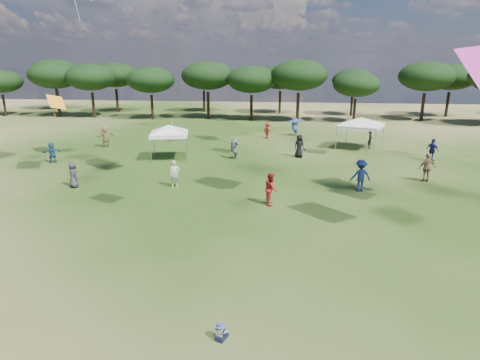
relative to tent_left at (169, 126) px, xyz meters
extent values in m
cylinder|color=black|center=(-30.22, 22.60, -1.05)|extent=(0.33, 0.33, 2.92)
ellipsoid|color=black|center=(-30.22, 22.60, 2.16)|extent=(5.67, 5.67, 3.06)
cylinder|color=black|center=(-22.32, 22.79, -0.77)|extent=(0.40, 0.40, 3.49)
ellipsoid|color=black|center=(-22.32, 22.79, 3.08)|extent=(6.79, 6.79, 3.66)
cylinder|color=black|center=(-17.18, 22.51, -0.86)|extent=(0.38, 0.38, 3.32)
ellipsoid|color=black|center=(-17.18, 22.51, 2.79)|extent=(6.44, 6.44, 3.47)
cylinder|color=black|center=(-8.77, 21.80, -0.94)|extent=(0.36, 0.36, 3.14)
ellipsoid|color=black|center=(-8.77, 21.80, 2.52)|extent=(6.11, 6.11, 3.29)
cylinder|color=black|center=(-1.65, 23.31, -0.78)|extent=(0.40, 0.40, 3.46)
ellipsoid|color=black|center=(-1.65, 23.31, 3.03)|extent=(6.73, 6.73, 3.63)
cylinder|color=black|center=(4.16, 22.13, -0.91)|extent=(0.37, 0.37, 3.21)
ellipsoid|color=black|center=(4.16, 22.13, 2.62)|extent=(6.24, 6.24, 3.36)
cylinder|color=black|center=(9.99, 21.67, -0.74)|extent=(0.41, 0.41, 3.56)
ellipsoid|color=black|center=(9.99, 21.67, 3.18)|extent=(6.91, 6.91, 3.73)
cylinder|color=black|center=(16.93, 22.01, -1.07)|extent=(0.33, 0.33, 2.88)
ellipsoid|color=black|center=(16.93, 22.01, 2.10)|extent=(5.60, 5.60, 3.02)
cylinder|color=black|center=(25.70, 24.47, -0.79)|extent=(0.39, 0.39, 3.44)
ellipsoid|color=black|center=(25.70, 24.47, 2.99)|extent=(6.69, 6.69, 3.60)
cylinder|color=black|center=(-27.35, 31.06, -0.70)|extent=(0.41, 0.41, 3.62)
ellipsoid|color=black|center=(-27.35, 31.06, 3.28)|extent=(7.03, 7.03, 3.79)
cylinder|color=black|center=(-16.66, 29.06, -0.83)|extent=(0.39, 0.39, 3.37)
ellipsoid|color=black|center=(-16.66, 29.06, 2.88)|extent=(6.54, 6.54, 3.53)
cylinder|color=black|center=(-3.78, 30.81, -0.96)|extent=(0.36, 0.36, 3.11)
ellipsoid|color=black|center=(-3.78, 30.81, 2.47)|extent=(6.05, 6.05, 3.26)
cylinder|color=black|center=(7.56, 30.02, -0.91)|extent=(0.37, 0.37, 3.20)
ellipsoid|color=black|center=(7.56, 30.02, 2.60)|extent=(6.21, 6.21, 3.35)
cylinder|color=black|center=(17.56, 28.84, -1.02)|extent=(0.34, 0.34, 2.99)
ellipsoid|color=black|center=(17.56, 28.84, 2.27)|extent=(5.81, 5.81, 3.13)
cylinder|color=black|center=(30.36, 29.24, -0.86)|extent=(0.38, 0.38, 3.31)
ellipsoid|color=black|center=(30.36, 29.24, 2.78)|extent=(6.43, 6.43, 3.47)
cylinder|color=gray|center=(-0.97, -1.55, -1.53)|extent=(0.06, 0.06, 1.96)
cylinder|color=gray|center=(1.55, -0.97, -1.53)|extent=(0.06, 0.06, 1.96)
cylinder|color=gray|center=(-1.55, 0.97, -1.53)|extent=(0.06, 0.06, 1.96)
cylinder|color=gray|center=(0.97, 1.55, -1.53)|extent=(0.06, 0.06, 1.96)
cube|color=white|center=(0.00, 0.00, -0.60)|extent=(3.30, 3.30, 0.25)
pyramid|color=white|center=(0.00, 0.00, 0.13)|extent=(5.45, 5.45, 0.60)
cylinder|color=gray|center=(12.93, 4.87, -1.51)|extent=(0.06, 0.06, 2.00)
cylinder|color=gray|center=(15.88, 3.64, -1.51)|extent=(0.06, 0.06, 2.00)
cylinder|color=gray|center=(14.17, 7.82, -1.51)|extent=(0.06, 0.06, 2.00)
cylinder|color=gray|center=(17.12, 6.59, -1.51)|extent=(0.06, 0.06, 2.00)
cube|color=white|center=(15.03, 5.73, -0.56)|extent=(4.39, 4.39, 0.25)
pyramid|color=white|center=(15.03, 5.73, 0.16)|extent=(6.31, 6.31, 0.60)
cube|color=black|center=(7.33, -20.21, -2.43)|extent=(0.28, 0.28, 0.17)
cube|color=black|center=(7.31, -20.04, -2.47)|extent=(0.14, 0.22, 0.09)
cube|color=black|center=(7.45, -20.09, -2.47)|extent=(0.14, 0.22, 0.09)
cube|color=white|center=(7.33, -20.21, -2.24)|extent=(0.25, 0.21, 0.22)
cylinder|color=white|center=(7.22, -20.11, -2.24)|extent=(0.14, 0.22, 0.13)
cylinder|color=white|center=(7.48, -20.20, -2.24)|extent=(0.14, 0.22, 0.13)
sphere|color=#E0B293|center=(7.33, -20.21, -2.09)|extent=(0.15, 0.15, 0.15)
cone|color=#5079BB|center=(7.33, -20.21, -2.06)|extent=(0.25, 0.25, 0.03)
cylinder|color=#5079BB|center=(7.33, -20.21, -2.02)|extent=(0.16, 0.16, 0.07)
imported|color=#9D7555|center=(-6.87, 3.77, -1.55)|extent=(1.62, 1.70, 1.92)
imported|color=#343338|center=(-3.56, -7.77, -1.74)|extent=(0.90, 0.81, 1.55)
imported|color=#535358|center=(4.87, 0.61, -1.67)|extent=(1.41, 2.12, 1.69)
imported|color=beige|center=(-1.96, 7.17, -1.62)|extent=(0.78, 0.94, 1.79)
imported|color=navy|center=(9.59, 11.47, -1.57)|extent=(2.21, 1.95, 1.89)
imported|color=navy|center=(-8.25, -2.20, -1.75)|extent=(1.44, 1.16, 1.54)
imported|color=#171952|center=(19.63, 1.63, -1.66)|extent=(0.92, 1.07, 1.72)
imported|color=#BABBB0|center=(2.36, -6.99, -1.70)|extent=(0.71, 0.65, 1.62)
imported|color=navy|center=(13.10, -6.48, -1.58)|extent=(1.34, 0.97, 1.86)
imported|color=maroon|center=(6.92, 9.50, -1.73)|extent=(1.14, 1.12, 1.58)
imported|color=maroon|center=(8.15, -9.36, -1.67)|extent=(0.69, 0.86, 1.70)
imported|color=brown|center=(17.49, -4.02, -1.62)|extent=(1.13, 0.69, 1.79)
imported|color=black|center=(9.82, 1.79, -1.62)|extent=(1.04, 0.93, 1.79)
imported|color=#29292D|center=(15.93, 5.98, -1.74)|extent=(0.48, 0.63, 1.54)
plane|color=orange|center=(-8.75, -0.04, 1.72)|extent=(1.80, 2.10, 1.22)
camera|label=1|loc=(8.93, -29.11, 4.57)|focal=30.00mm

